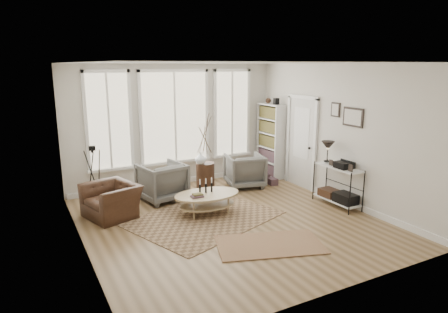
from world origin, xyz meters
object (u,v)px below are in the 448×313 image
side_table (205,154)px  accent_chair (111,201)px  bookcase (271,140)px  armchair_left (162,182)px  armchair_right (245,170)px  low_shelf (337,182)px  coffee_table (207,198)px

side_table → accent_chair: side_table is taller
bookcase → armchair_left: (-3.15, -0.49, -0.54)m
armchair_right → side_table: 1.07m
low_shelf → accent_chair: size_ratio=1.32×
accent_chair → armchair_left: bearing=94.5°
bookcase → armchair_right: 1.29m
accent_chair → bookcase: bearing=85.2°
armchair_left → side_table: bearing=-178.4°
armchair_right → accent_chair: size_ratio=0.88×
armchair_right → accent_chair: bearing=21.9°
side_table → coffee_table: bearing=-114.3°
armchair_left → side_table: (1.15, 0.24, 0.45)m
low_shelf → accent_chair: bearing=160.0°
accent_chair → side_table: bearing=89.6°
armchair_right → accent_chair: armchair_right is taller
low_shelf → armchair_left: size_ratio=1.44×
low_shelf → accent_chair: (-4.28, 1.56, -0.19)m
armchair_left → coffee_table: bearing=102.1°
accent_chair → low_shelf: bearing=52.7°
armchair_left → armchair_right: (2.08, 0.01, -0.02)m
bookcase → armchair_left: 3.23m
side_table → low_shelf: bearing=-49.4°
low_shelf → armchair_right: 2.28m
bookcase → side_table: bookcase is taller
bookcase → accent_chair: bearing=-167.5°
armchair_left → side_table: size_ratio=0.50×
coffee_table → armchair_left: 1.31m
coffee_table → side_table: side_table is taller
low_shelf → coffee_table: bearing=162.4°
side_table → accent_chair: size_ratio=1.82×
coffee_table → armchair_left: size_ratio=1.48×
coffee_table → side_table: 1.68m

